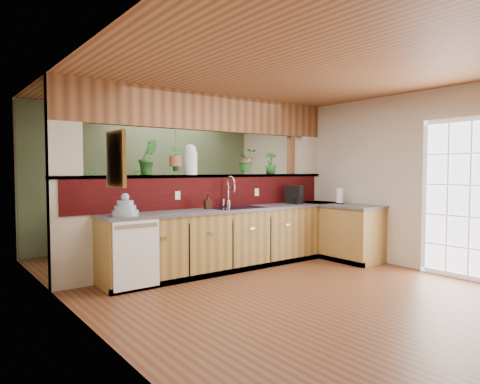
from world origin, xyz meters
TOP-DOWN VIEW (x-y plane):
  - ground at (0.00, 0.00)m, footprint 4.60×7.00m
  - ceiling at (0.00, 0.00)m, footprint 4.60×7.00m
  - wall_back at (0.00, 3.50)m, footprint 4.60×0.02m
  - wall_left at (-2.30, 0.00)m, footprint 0.02×7.00m
  - wall_right at (2.30, 0.00)m, footprint 0.02×7.00m
  - pass_through_partition at (0.03, 1.35)m, footprint 4.60×0.21m
  - pass_through_ledge at (0.00, 1.35)m, footprint 4.60×0.21m
  - header_beam at (0.00, 1.35)m, footprint 4.60×0.15m
  - sage_backwall at (0.00, 3.48)m, footprint 4.55×0.02m
  - countertop at (0.84, 0.87)m, footprint 4.14×1.52m
  - dishwasher at (-1.48, 0.66)m, footprint 0.58×0.03m
  - navy_sink at (0.25, 0.98)m, footprint 0.82×0.50m
  - french_door at (2.27, -1.30)m, footprint 0.06×1.02m
  - framed_print at (-2.27, -0.80)m, footprint 0.04×0.35m
  - faucet at (0.22, 1.13)m, footprint 0.21×0.21m
  - dish_stack at (-1.52, 0.89)m, footprint 0.32×0.32m
  - soap_dispenser at (-0.22, 1.05)m, footprint 0.11×0.11m
  - coffee_maker at (1.45, 1.00)m, footprint 0.16×0.27m
  - paper_towel at (2.02, 0.52)m, footprint 0.13×0.13m
  - glass_jar at (-0.33, 1.35)m, footprint 0.20×0.20m
  - ledge_plant_left at (-1.00, 1.35)m, footprint 0.30×0.26m
  - ledge_plant_right at (1.23, 1.35)m, footprint 0.26×0.26m
  - hanging_plant_a at (-0.58, 1.35)m, footprint 0.21×0.17m
  - hanging_plant_b at (0.71, 1.35)m, footprint 0.38×0.35m
  - shelving_console at (-0.78, 3.25)m, footprint 1.54×0.55m
  - shelf_plant_a at (-1.17, 3.25)m, footprint 0.23×0.15m
  - shelf_plant_b at (-0.27, 3.25)m, footprint 0.34×0.34m
  - floor_plant at (0.90, 2.66)m, footprint 0.85×0.81m

SIDE VIEW (x-z plane):
  - ground at x=0.00m, z-range -0.01..0.01m
  - floor_plant at x=0.90m, z-range 0.00..0.75m
  - countertop at x=0.84m, z-range 0.00..0.90m
  - dishwasher at x=-1.48m, z-range 0.05..0.87m
  - shelving_console at x=-0.78m, z-range 0.00..1.00m
  - navy_sink at x=0.25m, z-range 0.73..0.91m
  - dish_stack at x=-1.52m, z-range 0.85..1.13m
  - soap_dispenser at x=-0.22m, z-range 0.90..1.10m
  - paper_towel at x=2.02m, z-range 0.89..1.16m
  - coffee_maker at x=1.45m, z-range 0.89..1.19m
  - french_door at x=2.27m, z-range -0.03..2.13m
  - faucet at x=0.22m, z-range 0.92..1.39m
  - pass_through_partition at x=0.03m, z-range -0.11..2.49m
  - shelf_plant_a at x=-1.17m, z-range 1.00..1.43m
  - shelf_plant_b at x=-0.27m, z-range 1.00..1.49m
  - wall_back at x=0.00m, z-range 0.00..2.60m
  - wall_left at x=-2.30m, z-range 0.00..2.60m
  - wall_right at x=2.30m, z-range 0.00..2.60m
  - sage_backwall at x=0.00m, z-range 0.02..2.58m
  - pass_through_ledge at x=0.00m, z-range 1.35..1.39m
  - framed_print at x=-2.27m, z-range 1.32..1.78m
  - ledge_plant_right at x=1.23m, z-range 1.39..1.76m
  - glass_jar at x=-0.33m, z-range 1.39..1.83m
  - ledge_plant_left at x=-1.00m, z-range 1.39..1.88m
  - hanging_plant_a at x=-0.58m, z-range 1.47..2.01m
  - hanging_plant_b at x=0.71m, z-range 1.49..2.04m
  - header_beam at x=0.00m, z-range 2.05..2.60m
  - ceiling at x=0.00m, z-range 2.60..2.60m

